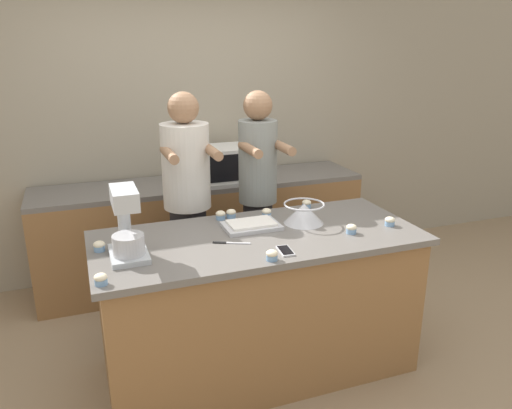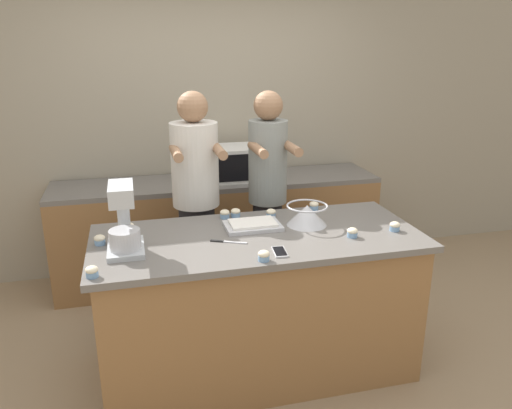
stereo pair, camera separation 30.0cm
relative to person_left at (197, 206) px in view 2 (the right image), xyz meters
The scene contains 22 objects.
ground_plane 1.18m from the person_left, 67.97° to the right, with size 16.00×16.00×0.00m, color #937A5B.
back_wall 1.18m from the person_left, 75.18° to the left, with size 10.00×0.06×2.70m.
island_counter 0.87m from the person_left, 67.97° to the right, with size 1.98×0.87×0.93m.
back_counter 0.89m from the person_left, 68.41° to the left, with size 2.80×0.60×0.91m.
person_left is the anchor object (origin of this frame).
person_right 0.53m from the person_left, ahead, with size 0.30×0.48×1.72m.
stand_mixer 0.92m from the person_left, 123.46° to the right, with size 0.20×0.30×0.39m.
mixing_bowl 0.87m from the person_left, 43.58° to the right, with size 0.26×0.26×0.13m.
baking_tray 0.63m from the person_left, 63.26° to the right, with size 0.35×0.23×0.04m.
microwave_oven 0.84m from the person_left, 58.35° to the left, with size 0.51×0.38×0.28m.
cell_phone 1.03m from the person_left, 71.36° to the right, with size 0.08×0.15×0.01m.
knife 0.76m from the person_left, 84.61° to the right, with size 0.21×0.11×0.01m.
cupcake_0 1.23m from the person_left, 122.45° to the right, with size 0.06×0.06×0.06m.
cupcake_1 0.40m from the person_left, 57.30° to the right, with size 0.06×0.06×0.06m.
cupcake_2 0.89m from the person_left, 136.33° to the right, with size 0.06×0.06×0.06m.
cupcake_3 0.65m from the person_left, 136.80° to the right, with size 0.06×0.06×0.06m.
cupcake_4 1.39m from the person_left, 36.63° to the right, with size 0.06×0.06×0.06m.
cupcake_5 0.84m from the person_left, 22.68° to the right, with size 0.06×0.06×0.06m.
cupcake_6 0.60m from the person_left, 42.28° to the right, with size 0.06×0.06×0.06m.
cupcake_7 1.19m from the person_left, 46.47° to the right, with size 0.06×0.06×0.06m.
cupcake_8 1.08m from the person_left, 78.39° to the right, with size 0.06×0.06×0.06m.
cupcake_9 0.38m from the person_left, 67.56° to the right, with size 0.06×0.06×0.06m.
Camera 2 is at (-0.70, -2.72, 2.05)m, focal length 35.00 mm.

